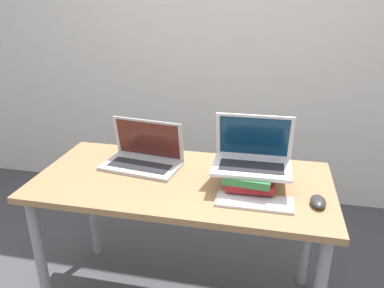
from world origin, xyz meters
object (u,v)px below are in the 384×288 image
laptop_left (143,157)px  wireless_keyboard (254,202)px  book_stack (251,176)px  mouse (318,202)px  laptop_on_books (252,157)px

laptop_left → wireless_keyboard: size_ratio=1.27×
book_stack → mouse: 0.30m
laptop_on_books → mouse: size_ratio=3.26×
mouse → book_stack: bearing=159.6°
laptop_on_books → wireless_keyboard: size_ratio=1.07×
wireless_keyboard → book_stack: bearing=100.9°
laptop_left → wireless_keyboard: laptop_left is taller
laptop_left → laptop_on_books: bearing=-9.9°
book_stack → laptop_on_books: 0.09m
laptop_on_books → laptop_left: bearing=170.1°
laptop_left → book_stack: size_ratio=1.41×
book_stack → laptop_on_books: laptop_on_books is taller
laptop_left → book_stack: (0.54, -0.11, 0.00)m
book_stack → wireless_keyboard: 0.15m
wireless_keyboard → mouse: (0.26, 0.04, 0.01)m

